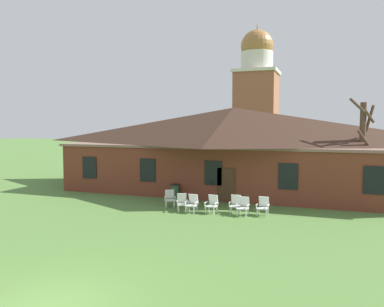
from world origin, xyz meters
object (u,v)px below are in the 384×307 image
Objects in this scene: lawn_chair_left_end at (192,203)px; lawn_chair_near_door at (182,202)px; lawn_chair_middle at (212,204)px; lawn_chair_by_porch at (170,198)px; trash_bin at (175,192)px; lawn_chair_under_eave at (263,206)px; lawn_chair_far_side at (243,206)px; lawn_chair_right_end at (236,204)px.

lawn_chair_near_door is at bearing 173.15° from lawn_chair_left_end.
lawn_chair_middle is at bearing 11.42° from lawn_chair_left_end.
lawn_chair_by_porch is at bearing 151.54° from lawn_chair_left_end.
lawn_chair_middle is (1.05, 0.21, 0.00)m from lawn_chair_left_end.
trash_bin reaches higher than lawn_chair_left_end.
lawn_chair_left_end is at bearing -168.58° from lawn_chair_middle.
lawn_chair_left_end is 1.07m from lawn_chair_middle.
lawn_chair_under_eave is at bearing 7.15° from lawn_chair_near_door.
lawn_chair_by_porch is at bearing 165.46° from lawn_chair_middle.
lawn_chair_middle is 1.69m from lawn_chair_far_side.
trash_bin is (-4.94, 2.62, -0.00)m from lawn_chair_far_side.
lawn_chair_right_end is at bearing 19.82° from lawn_chair_middle.
lawn_chair_left_end and lawn_chair_middle have the same top height.
lawn_chair_left_end is 2.75m from lawn_chair_far_side.
lawn_chair_near_door is at bearing -37.84° from lawn_chair_by_porch.
lawn_chair_middle is 1.26m from lawn_chair_right_end.
lawn_chair_near_door and lawn_chair_under_eave have the same top height.
lawn_chair_left_end is 1.00× the size of lawn_chair_under_eave.
lawn_chair_near_door and lawn_chair_far_side have the same top height.
lawn_chair_near_door is 1.67m from lawn_chair_middle.
lawn_chair_middle is at bearing 4.76° from lawn_chair_near_door.
lawn_chair_under_eave is at bearing -20.95° from trash_bin.
lawn_chair_under_eave is at bearing -0.87° from lawn_chair_right_end.
lawn_chair_by_porch and lawn_chair_right_end have the same top height.
trash_bin is at bearing 103.82° from lawn_chair_by_porch.
lawn_chair_near_door is 2.90m from lawn_chair_right_end.
lawn_chair_by_porch is 4.51m from lawn_chair_far_side.
lawn_chair_far_side is at bearing 3.08° from lawn_chair_near_door.
trash_bin reaches higher than lawn_chair_right_end.
trash_bin is (-3.25, 2.66, -0.00)m from lawn_chair_middle.
lawn_chair_far_side is at bearing -159.52° from lawn_chair_under_eave.
lawn_chair_far_side is at bearing 1.42° from lawn_chair_middle.
lawn_chair_by_porch and lawn_chair_left_end have the same top height.
lawn_chair_under_eave is (0.97, 0.36, 0.00)m from lawn_chair_far_side.
lawn_chair_left_end is at bearing -170.57° from lawn_chair_under_eave.
lawn_chair_left_end is (0.61, -0.07, 0.00)m from lawn_chair_near_door.
lawn_chair_under_eave is (1.47, -0.02, 0.00)m from lawn_chair_right_end.
lawn_chair_by_porch and lawn_chair_near_door have the same top height.
lawn_chair_by_porch is 1.00× the size of lawn_chair_under_eave.
lawn_chair_right_end is 4.96m from trash_bin.
lawn_chair_by_porch is 1.95m from lawn_chair_left_end.
lawn_chair_right_end is (1.18, 0.43, 0.00)m from lawn_chair_middle.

